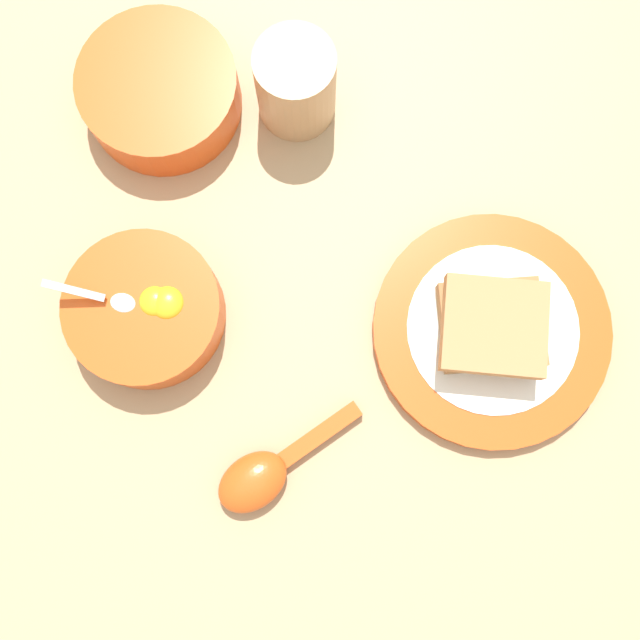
# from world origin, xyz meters

# --- Properties ---
(ground_plane) EXTENTS (3.00, 3.00, 0.00)m
(ground_plane) POSITION_xyz_m (0.00, 0.00, 0.00)
(ground_plane) COLOR tan
(egg_bowl) EXTENTS (0.15, 0.15, 0.08)m
(egg_bowl) POSITION_xyz_m (-0.07, 0.01, 0.03)
(egg_bowl) COLOR #DB5119
(egg_bowl) RESTS_ON ground_plane
(toast_plate) EXTENTS (0.23, 0.23, 0.02)m
(toast_plate) POSITION_xyz_m (0.25, 0.08, 0.01)
(toast_plate) COLOR #DB5119
(toast_plate) RESTS_ON ground_plane
(toast_sandwich) EXTENTS (0.12, 0.11, 0.04)m
(toast_sandwich) POSITION_xyz_m (0.25, 0.08, 0.04)
(toast_sandwich) COLOR #9E7042
(toast_sandwich) RESTS_ON toast_plate
(soup_spoon) EXTENTS (0.12, 0.14, 0.03)m
(soup_spoon) POSITION_xyz_m (0.07, -0.11, 0.01)
(soup_spoon) COLOR #DB5119
(soup_spoon) RESTS_ON ground_plane
(congee_bowl) EXTENTS (0.16, 0.16, 0.05)m
(congee_bowl) POSITION_xyz_m (-0.12, 0.23, 0.03)
(congee_bowl) COLOR #DB5119
(congee_bowl) RESTS_ON ground_plane
(drinking_cup) EXTENTS (0.08, 0.08, 0.09)m
(drinking_cup) POSITION_xyz_m (0.01, 0.26, 0.05)
(drinking_cup) COLOR tan
(drinking_cup) RESTS_ON ground_plane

